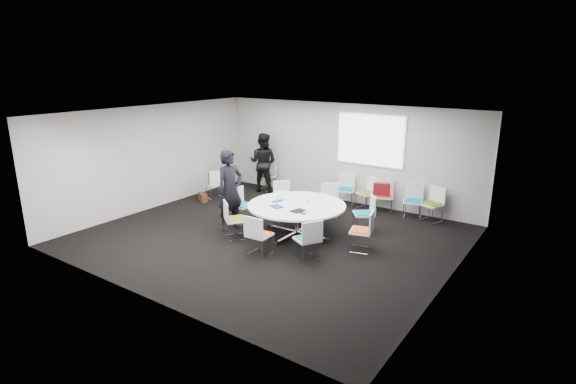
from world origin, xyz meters
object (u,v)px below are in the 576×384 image
Objects in this scene: brown_bag at (203,197)px; chair_ring_b at (364,221)px; chair_back_c at (384,202)px; conference_table at (297,212)px; chair_back_d at (412,207)px; person_back at (263,162)px; chair_back_e at (431,211)px; cup at (307,202)px; maroon_bag at (214,178)px; chair_ring_c at (329,207)px; chair_spare_left at (215,189)px; chair_person_back at (267,181)px; chair_back_a at (345,196)px; chair_back_b at (367,199)px; chair_ring_f at (235,227)px; person_main at (230,190)px; laptop at (279,201)px; chair_ring_a at (362,239)px; chair_ring_g at (259,243)px; chair_ring_e at (242,212)px; chair_ring_h at (308,247)px; chair_ring_d at (283,205)px.

chair_ring_b is at bearing 4.57° from brown_bag.
chair_ring_b is at bearing 75.00° from chair_back_c.
conference_table is 3.25m from chair_back_d.
person_back reaches higher than conference_table.
cup is (-2.14, -2.48, 0.50)m from chair_back_e.
maroon_bag reaches higher than conference_table.
chair_spare_left is at bearing -17.79° from chair_ring_c.
chair_person_back is 0.48× the size of person_back.
brown_bag is at bearing 10.08° from chair_back_a.
chair_back_d is 0.48× the size of person_back.
chair_back_a is 1.93m from chair_back_d.
maroon_bag is (-4.13, -1.64, 0.34)m from chair_back_b.
chair_ring_f is 9.78× the size of cup.
chair_back_b is 3.95m from person_main.
person_main is 6.33× the size of laptop.
chair_ring_f reaches higher than conference_table.
chair_ring_a is 2.17m from chair_ring_g.
chair_ring_a is 2.71m from chair_back_d.
chair_ring_f is 0.48× the size of person_back.
chair_ring_g is at bearing -148.10° from laptop.
person_back is 5.08× the size of brown_bag.
chair_ring_b is at bearing 109.83° from chair_back_a.
chair_ring_e is 2.34m from chair_spare_left.
conference_table is at bearing 70.22° from chair_back_e.
chair_back_a is (-0.12, 2.68, -0.27)m from conference_table.
chair_person_back is (-5.22, 0.01, 0.00)m from chair_back_e.
chair_back_e is at bearing -32.52° from laptop.
chair_ring_f is 4.05m from person_back.
chair_ring_g is at bearing -107.64° from person_main.
chair_back_c is 1.00× the size of chair_back_d.
conference_table is 2.56× the size of chair_back_a.
chair_ring_b is 1.00× the size of chair_ring_e.
laptop is (-1.68, -1.09, 0.47)m from chair_ring_b.
chair_back_b is 4.43m from chair_spare_left.
laptop is at bearing 83.92° from chair_ring_h.
maroon_bag is (-4.64, -1.60, 0.34)m from chair_back_c.
chair_ring_e is at bearing 16.01° from chair_ring_d.
chair_ring_h and chair_back_c have the same top height.
chair_person_back is at bearing -21.78° from chair_back_c.
chair_ring_b and chair_back_e have the same top height.
chair_ring_h is 5.06m from chair_spare_left.
chair_ring_h is 5.09m from maroon_bag.
chair_spare_left is (-5.27, 1.11, 0.00)m from chair_ring_a.
chair_back_d is at bearing 160.97° from chair_ring_d.
chair_back_d is at bearing 16.37° from maroon_bag.
conference_table is at bearing -9.91° from brown_bag.
chair_back_e is (0.63, 2.71, 0.00)m from chair_ring_a.
chair_person_back is at bearing 69.25° from brown_bag.
chair_back_b is 4.46m from maroon_bag.
chair_spare_left reaches higher than conference_table.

